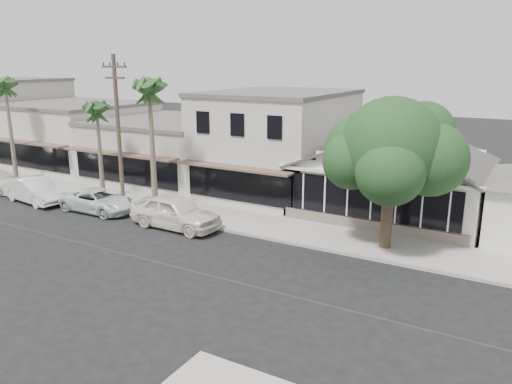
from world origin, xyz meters
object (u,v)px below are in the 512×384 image
Objects in this scene: car_0 at (175,212)px; shade_tree at (391,150)px; utility_pole at (118,130)px; car_2 at (99,201)px; car_1 at (35,190)px.

shade_tree reaches higher than car_0.
shade_tree is at bearing 5.67° from utility_pole.
car_2 is (-0.99, -0.97, -4.13)m from utility_pole.
car_1 is 21.85m from shade_tree.
shade_tree reaches higher than car_2.
car_1 is at bearing -171.80° from shade_tree.
car_0 is at bearing -166.29° from shade_tree.
car_1 is at bearing 93.84° from car_0.
car_0 is 0.72× the size of shade_tree.
utility_pole is 6.27m from car_0.
utility_pole is at bearing -174.33° from shade_tree.
car_0 is (4.78, -1.05, -3.91)m from utility_pole.
shade_tree is at bearing -82.43° from car_2.
utility_pole is at bearing 78.84° from car_0.
shade_tree is at bearing -75.11° from car_0.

